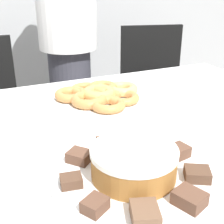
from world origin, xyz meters
TOP-DOWN VIEW (x-y plane):
  - table at (0.00, 0.00)m, footprint 1.50×1.09m
  - person_standing at (0.15, 0.98)m, footprint 0.32×0.32m
  - office_chair_right at (0.68, 0.89)m, footprint 0.54×0.54m
  - plate_cake at (-0.05, -0.20)m, footprint 0.36×0.36m
  - plate_donuts at (0.05, 0.27)m, footprint 0.33×0.33m
  - frosted_cake at (-0.05, -0.20)m, footprint 0.19×0.19m
  - lamington_0 at (-0.00, -0.32)m, footprint 0.07×0.07m
  - lamington_1 at (0.07, -0.26)m, footprint 0.07×0.07m
  - lamington_2 at (0.08, -0.17)m, footprint 0.06×0.05m
  - lamington_3 at (0.03, -0.09)m, footprint 0.07×0.08m
  - lamington_4 at (-0.06, -0.06)m, footprint 0.05×0.05m
  - lamington_5 at (-0.14, -0.09)m, footprint 0.07×0.07m
  - lamington_6 at (-0.19, -0.17)m, footprint 0.05×0.04m
  - lamington_7 at (-0.17, -0.27)m, footprint 0.06×0.06m
  - lamington_8 at (-0.10, -0.33)m, footprint 0.07×0.07m
  - donut_0 at (0.05, 0.27)m, footprint 0.12×0.12m
  - donut_1 at (0.15, 0.29)m, footprint 0.12×0.12m
  - donut_2 at (0.09, 0.32)m, footprint 0.11×0.11m
  - donut_3 at (0.03, 0.34)m, footprint 0.11×0.11m
  - donut_4 at (-0.04, 0.31)m, footprint 0.12×0.12m
  - donut_5 at (0.00, 0.23)m, footprint 0.12×0.12m
  - donut_6 at (0.04, 0.17)m, footprint 0.12×0.12m
  - donut_7 at (0.12, 0.21)m, footprint 0.12×0.12m

SIDE VIEW (x-z plane):
  - office_chair_right at x=0.68m, z-range -0.03..0.85m
  - table at x=0.00m, z-range 0.29..1.04m
  - plate_cake at x=-0.05m, z-range 0.75..0.76m
  - plate_donuts at x=0.05m, z-range 0.75..0.76m
  - lamington_6 at x=-0.19m, z-range 0.76..0.78m
  - lamington_3 at x=0.03m, z-range 0.76..0.78m
  - lamington_4 at x=-0.06m, z-range 0.76..0.78m
  - lamington_1 at x=0.07m, z-range 0.76..0.78m
  - lamington_7 at x=-0.17m, z-range 0.76..0.78m
  - lamington_5 at x=-0.14m, z-range 0.76..0.79m
  - lamington_8 at x=-0.10m, z-range 0.76..0.79m
  - lamington_2 at x=0.08m, z-range 0.76..0.79m
  - lamington_0 at x=0.00m, z-range 0.76..0.79m
  - donut_7 at x=0.12m, z-range 0.76..0.79m
  - donut_3 at x=0.03m, z-range 0.76..0.79m
  - donut_6 at x=0.04m, z-range 0.76..0.79m
  - donut_4 at x=-0.04m, z-range 0.76..0.79m
  - donut_1 at x=0.15m, z-range 0.76..0.79m
  - donut_5 at x=0.00m, z-range 0.76..0.79m
  - donut_2 at x=0.09m, z-range 0.76..0.80m
  - donut_0 at x=0.05m, z-range 0.76..0.80m
  - frosted_cake at x=-0.05m, z-range 0.76..0.83m
  - person_standing at x=0.15m, z-range 0.05..1.65m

